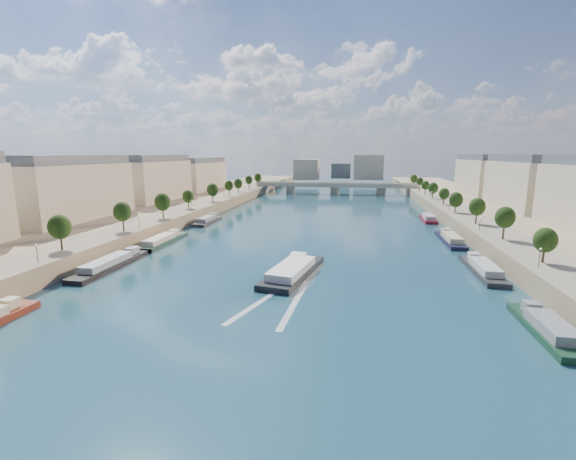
% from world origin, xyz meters
% --- Properties ---
extents(ground, '(700.00, 700.00, 0.00)m').
position_xyz_m(ground, '(0.00, 100.00, 0.00)').
color(ground, '#0C2E37').
rests_on(ground, ground).
extents(quay_left, '(44.00, 520.00, 5.00)m').
position_xyz_m(quay_left, '(-72.00, 100.00, 2.50)').
color(quay_left, '#9E8460').
rests_on(quay_left, ground).
extents(quay_right, '(44.00, 520.00, 5.00)m').
position_xyz_m(quay_right, '(72.00, 100.00, 2.50)').
color(quay_right, '#9E8460').
rests_on(quay_right, ground).
extents(pave_left, '(14.00, 520.00, 0.10)m').
position_xyz_m(pave_left, '(-57.00, 100.00, 5.05)').
color(pave_left, gray).
rests_on(pave_left, quay_left).
extents(pave_right, '(14.00, 520.00, 0.10)m').
position_xyz_m(pave_right, '(57.00, 100.00, 5.05)').
color(pave_right, gray).
rests_on(pave_right, quay_right).
extents(trees_left, '(4.80, 268.80, 8.26)m').
position_xyz_m(trees_left, '(-55.00, 102.00, 10.48)').
color(trees_left, '#382B1E').
rests_on(trees_left, ground).
extents(trees_right, '(4.80, 268.80, 8.26)m').
position_xyz_m(trees_right, '(55.00, 110.00, 10.48)').
color(trees_right, '#382B1E').
rests_on(trees_right, ground).
extents(lamps_left, '(0.36, 200.36, 4.28)m').
position_xyz_m(lamps_left, '(-52.50, 90.00, 7.78)').
color(lamps_left, black).
rests_on(lamps_left, ground).
extents(lamps_right, '(0.36, 200.36, 4.28)m').
position_xyz_m(lamps_right, '(52.50, 105.00, 7.78)').
color(lamps_right, black).
rests_on(lamps_right, ground).
extents(buildings_left, '(16.00, 226.00, 23.20)m').
position_xyz_m(buildings_left, '(-85.00, 112.00, 16.45)').
color(buildings_left, beige).
rests_on(buildings_left, ground).
extents(buildings_right, '(16.00, 226.00, 23.20)m').
position_xyz_m(buildings_right, '(85.00, 112.00, 16.45)').
color(buildings_right, beige).
rests_on(buildings_right, ground).
extents(skyline, '(79.00, 42.00, 22.00)m').
position_xyz_m(skyline, '(3.19, 319.52, 14.66)').
color(skyline, beige).
rests_on(skyline, ground).
extents(bridge, '(112.00, 12.00, 8.15)m').
position_xyz_m(bridge, '(0.00, 234.69, 5.08)').
color(bridge, '#C1B79E').
rests_on(bridge, ground).
extents(tour_barge, '(12.37, 28.12, 3.74)m').
position_xyz_m(tour_barge, '(0.62, 46.64, 1.01)').
color(tour_barge, black).
rests_on(tour_barge, ground).
extents(wake, '(12.06, 26.03, 0.04)m').
position_xyz_m(wake, '(0.62, 30.03, 0.02)').
color(wake, silver).
rests_on(wake, ground).
extents(moored_barges_left, '(5.00, 151.09, 3.60)m').
position_xyz_m(moored_barges_left, '(-45.50, 43.04, 0.84)').
color(moored_barges_left, '#1C213E').
rests_on(moored_barges_left, ground).
extents(moored_barges_right, '(5.00, 160.89, 3.60)m').
position_xyz_m(moored_barges_right, '(45.50, 56.44, 0.84)').
color(moored_barges_right, black).
rests_on(moored_barges_right, ground).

